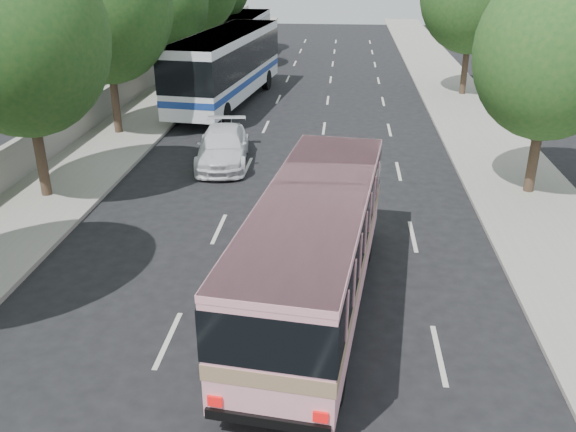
# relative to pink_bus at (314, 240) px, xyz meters

# --- Properties ---
(ground) EXTENTS (120.00, 120.00, 0.00)m
(ground) POSITION_rel_pink_bus_xyz_m (-1.33, 0.35, -1.88)
(ground) COLOR black
(ground) RESTS_ON ground
(sidewalk_left) EXTENTS (4.00, 90.00, 0.15)m
(sidewalk_left) POSITION_rel_pink_bus_xyz_m (-9.83, 20.35, -1.81)
(sidewalk_left) COLOR #9E998E
(sidewalk_left) RESTS_ON ground
(sidewalk_right) EXTENTS (4.00, 90.00, 0.12)m
(sidewalk_right) POSITION_rel_pink_bus_xyz_m (7.17, 20.35, -1.82)
(sidewalk_right) COLOR #9E998E
(sidewalk_right) RESTS_ON ground
(low_wall) EXTENTS (0.30, 90.00, 1.50)m
(low_wall) POSITION_rel_pink_bus_xyz_m (-11.63, 20.35, -0.98)
(low_wall) COLOR #9E998E
(low_wall) RESTS_ON sidewalk_left
(tree_left_b) EXTENTS (5.70, 5.70, 8.88)m
(tree_left_b) POSITION_rel_pink_bus_xyz_m (-9.75, 6.29, 3.94)
(tree_left_b) COLOR #38281E
(tree_left_b) RESTS_ON ground
(tree_right_near) EXTENTS (5.10, 5.10, 7.95)m
(tree_right_near) POSITION_rel_pink_bus_xyz_m (7.45, 8.29, 3.32)
(tree_right_near) COLOR #38281E
(tree_right_near) RESTS_ON ground
(pink_bus) EXTENTS (3.52, 9.69, 3.02)m
(pink_bus) POSITION_rel_pink_bus_xyz_m (0.00, 0.00, 0.00)
(pink_bus) COLOR #FFA4B5
(pink_bus) RESTS_ON ground
(pink_taxi) EXTENTS (2.16, 4.38, 1.44)m
(pink_taxi) POSITION_rel_pink_bus_xyz_m (-0.33, 5.00, -1.16)
(pink_taxi) COLOR #D51278
(pink_taxi) RESTS_ON ground
(white_pickup) EXTENTS (2.54, 5.12, 1.43)m
(white_pickup) POSITION_rel_pink_bus_xyz_m (-4.29, 10.70, -1.17)
(white_pickup) COLOR white
(white_pickup) RESTS_ON ground
(tour_coach_front) EXTENTS (4.37, 13.33, 3.92)m
(tour_coach_front) POSITION_rel_pink_bus_xyz_m (-5.97, 21.01, 0.48)
(tour_coach_front) COLOR white
(tour_coach_front) RESTS_ON ground
(tour_coach_rear) EXTENTS (2.77, 10.99, 3.26)m
(tour_coach_rear) POSITION_rel_pink_bus_xyz_m (-7.40, 36.55, 0.08)
(tour_coach_rear) COLOR silver
(tour_coach_rear) RESTS_ON ground
(taxi_roof_sign) EXTENTS (0.57, 0.24, 0.18)m
(taxi_roof_sign) POSITION_rel_pink_bus_xyz_m (-0.33, 5.00, -0.35)
(taxi_roof_sign) COLOR silver
(taxi_roof_sign) RESTS_ON pink_taxi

